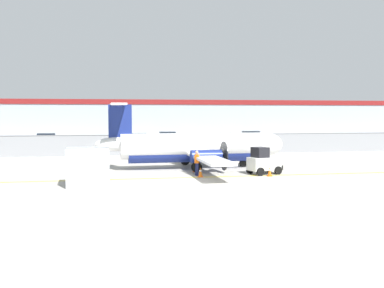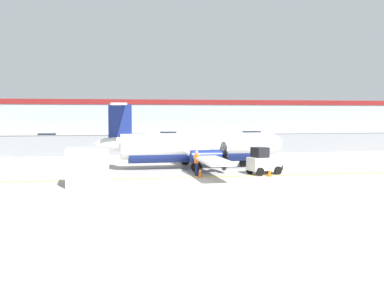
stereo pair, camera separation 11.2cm
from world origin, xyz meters
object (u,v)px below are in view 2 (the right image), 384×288
parked_car_1 (94,143)px  parked_car_3 (169,137)px  ground_crew_worker (197,162)px  traffic_cone_near_right (200,172)px  cargo_container (87,167)px  traffic_cone_far_right (195,168)px  baggage_tug (263,162)px  parked_car_5 (252,136)px  traffic_cone_far_left (247,160)px  parked_car_0 (48,139)px  commuter_airplane (198,147)px  parked_car_2 (138,139)px  parked_car_4 (229,139)px  traffic_cone_near_left (269,172)px

parked_car_1 → parked_car_3: bearing=-137.4°
ground_crew_worker → traffic_cone_near_right: bearing=91.0°
cargo_container → traffic_cone_far_right: cargo_container is taller
baggage_tug → parked_car_1: bearing=102.7°
parked_car_3 → parked_car_5: bearing=1.7°
cargo_container → traffic_cone_far_right: bearing=28.7°
traffic_cone_far_left → parked_car_3: bearing=98.5°
cargo_container → traffic_cone_near_right: cargo_container is taller
traffic_cone_far_right → parked_car_0: bearing=117.8°
commuter_airplane → cargo_container: (-7.75, -6.67, -0.50)m
parked_car_2 → parked_car_4: bearing=-175.5°
parked_car_0 → baggage_tug: bearing=-63.6°
commuter_airplane → parked_car_3: 27.48m
parked_car_3 → traffic_cone_far_left: bearing=-80.1°
commuter_airplane → parked_car_4: size_ratio=3.69×
cargo_container → parked_car_2: bearing=78.1°
commuter_airplane → parked_car_1: bearing=114.6°
commuter_airplane → traffic_cone_far_left: 5.48m
commuter_airplane → traffic_cone_near_left: size_ratio=25.07×
parked_car_2 → parked_car_5: bearing=-157.1°
ground_crew_worker → cargo_container: size_ratio=0.67×
parked_car_3 → parked_car_5: 12.20m
baggage_tug → parked_car_2: baggage_tug is taller
cargo_container → parked_car_1: bearing=88.3°
cargo_container → parked_car_4: (16.03, 29.01, -0.21)m
commuter_airplane → parked_car_0: commuter_airplane is taller
parked_car_0 → traffic_cone_near_left: bearing=-64.3°
traffic_cone_near_right → parked_car_2: size_ratio=0.15×
traffic_cone_far_right → parked_car_5: size_ratio=0.15×
traffic_cone_far_left → traffic_cone_far_right: bearing=-139.1°
commuter_airplane → parked_car_0: 29.32m
cargo_container → traffic_cone_far_left: cargo_container is taller
parked_car_4 → parked_car_1: bearing=21.2°
commuter_airplane → parked_car_1: (-8.70, 17.56, -0.71)m
cargo_container → commuter_airplane: bearing=36.8°
cargo_container → parked_car_0: size_ratio=0.58×
cargo_container → parked_car_2: size_ratio=0.58×
traffic_cone_near_left → parked_car_2: size_ratio=0.15×
traffic_cone_near_left → cargo_container: bearing=-171.6°
ground_crew_worker → parked_car_3: size_ratio=0.40×
traffic_cone_near_right → parked_car_2: (-2.90, 27.61, 0.58)m
traffic_cone_far_left → parked_car_4: (3.57, 19.85, 0.58)m
cargo_container → parked_car_3: cargo_container is taller
parked_car_1 → traffic_cone_far_left: bearing=128.6°
commuter_airplane → traffic_cone_near_left: bearing=-52.9°
parked_car_2 → parked_car_4: (11.84, -0.71, 0.00)m
traffic_cone_far_right → traffic_cone_near_right: bearing=-92.9°
traffic_cone_near_right → parked_car_5: 34.93m
ground_crew_worker → traffic_cone_far_right: 1.93m
ground_crew_worker → traffic_cone_far_right: ground_crew_worker is taller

